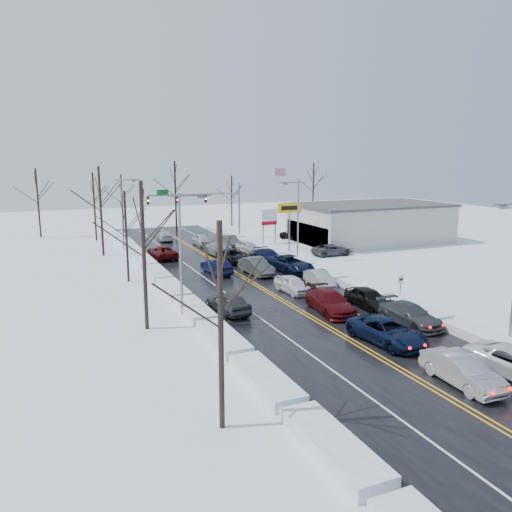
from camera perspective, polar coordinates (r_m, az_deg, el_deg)
name	(u,v)px	position (r m, az deg, el deg)	size (l,w,h in m)	color
ground	(265,290)	(43.95, 1.02, -3.93)	(160.00, 160.00, 0.00)	silver
road_surface	(256,285)	(45.72, 0.00, -3.33)	(14.00, 84.00, 0.01)	black
snow_bank_left	(175,294)	(43.40, -9.30, -4.28)	(1.77, 72.00, 0.63)	white
snow_bank_right	(328,277)	(49.12, 8.18, -2.43)	(1.77, 72.00, 0.63)	white
traffic_signal_mast	(205,201)	(70.12, -5.81, 6.23)	(13.28, 0.39, 8.00)	slate
tires_plus_sign	(290,211)	(61.74, 3.86, 5.14)	(3.20, 0.34, 6.00)	slate
used_vehicles_sign	(269,219)	(67.29, 1.52, 4.22)	(2.20, 0.22, 4.65)	slate
speed_limit_sign	(401,284)	(41.16, 16.20, -3.08)	(0.55, 0.09, 2.35)	slate
flagpole	(275,195)	(76.23, 2.22, 7.00)	(1.87, 1.20, 10.00)	silver
dealership_building	(370,223)	(70.74, 12.89, 3.75)	(20.40, 12.40, 5.30)	#B3B3AE
streetlight_ne	(297,214)	(55.40, 4.65, 4.77)	(3.20, 0.25, 9.00)	slate
streetlight_sw	(183,244)	(36.39, -8.33, 1.34)	(3.20, 0.25, 9.00)	slate
streetlight_nw	(124,209)	(63.65, -14.89, 5.26)	(3.20, 0.25, 9.00)	slate
tree_left_a	(220,287)	(20.42, -4.11, -3.50)	(3.60, 3.60, 9.00)	#2D231C
tree_left_b	(143,227)	(33.52, -12.83, 3.24)	(4.00, 4.00, 10.00)	#2D231C
tree_left_c	(126,219)	(47.52, -14.69, 4.14)	(3.40, 3.40, 8.50)	#2D231C
tree_left_d	(100,194)	(61.15, -17.41, 6.80)	(4.20, 4.20, 10.50)	#2D231C
tree_left_e	(94,193)	(73.15, -18.07, 6.85)	(3.80, 3.80, 9.50)	#2D231C
tree_far_a	(37,189)	(78.82, -23.74, 6.99)	(4.00, 4.00, 10.00)	#2D231C
tree_far_b	(122,192)	(80.67, -15.11, 7.12)	(3.60, 3.60, 9.00)	#2D231C
tree_far_c	(175,182)	(80.17, -9.23, 8.33)	(4.40, 4.40, 11.00)	#2D231C
tree_far_d	(232,191)	(84.66, -2.81, 7.42)	(3.40, 3.40, 8.50)	#2D231C
tree_far_e	(313,181)	(91.81, 6.57, 8.53)	(4.20, 4.20, 10.50)	#2D231C
queued_car_1	(461,385)	(28.47, 22.38, -13.44)	(1.67, 4.78, 1.57)	#9B9DA3
queued_car_2	(387,343)	(32.90, 14.69, -9.58)	(2.56, 5.56, 1.55)	black
queued_car_3	(330,312)	(38.27, 8.45, -6.36)	(2.28, 5.60, 1.62)	#4A090E
queued_car_4	(292,292)	(43.36, 4.18, -4.17)	(1.72, 4.27, 1.46)	white
queued_car_5	(256,274)	(49.85, 0.05, -2.11)	(1.77, 5.07, 1.67)	#404346
queued_car_6	(233,262)	(55.65, -2.64, -0.72)	(2.37, 5.15, 1.43)	black
queued_car_7	(221,256)	(59.19, -3.98, -0.01)	(2.30, 5.65, 1.64)	gray
queued_car_8	(202,245)	(66.64, -6.21, 1.21)	(1.76, 4.39, 1.49)	#BCBCBE
queued_car_11	(409,325)	(36.63, 17.11, -7.56)	(2.12, 5.20, 1.51)	#383B3D
queued_car_12	(368,308)	(39.86, 12.69, -5.81)	(1.87, 4.64, 1.58)	black
queued_car_13	(320,286)	(45.76, 7.27, -3.41)	(1.49, 4.28, 1.41)	#9EA1A6
queued_car_14	(290,272)	(51.15, 3.96, -1.79)	(2.74, 5.94, 1.65)	black
queued_car_15	(269,262)	(55.69, 1.45, -0.70)	(1.98, 4.86, 1.41)	black
queued_car_16	(248,253)	(61.24, -0.92, 0.39)	(1.65, 4.10, 1.40)	silver
queued_car_17	(231,246)	(66.11, -2.92, 1.18)	(1.45, 4.14, 1.37)	#434648
oncoming_car_0	(216,274)	(50.24, -4.54, -2.04)	(1.61, 4.61, 1.52)	black
oncoming_car_1	(163,258)	(58.73, -10.63, -0.27)	(2.52, 5.46, 1.52)	#500A0E
oncoming_car_2	(165,241)	(71.29, -10.33, 1.74)	(1.88, 4.64, 1.35)	silver
oncoming_car_3	(228,312)	(37.88, -3.21, -6.44)	(1.92, 4.78, 1.63)	#383B3D
parked_car_0	(332,255)	(60.19, 8.63, 0.08)	(2.24, 4.85, 1.35)	#434648
parked_car_1	(339,249)	(64.35, 9.51, 0.77)	(2.09, 5.15, 1.50)	#3B3D40
parked_car_2	(293,240)	(70.85, 4.24, 1.84)	(2.00, 4.97, 1.69)	black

